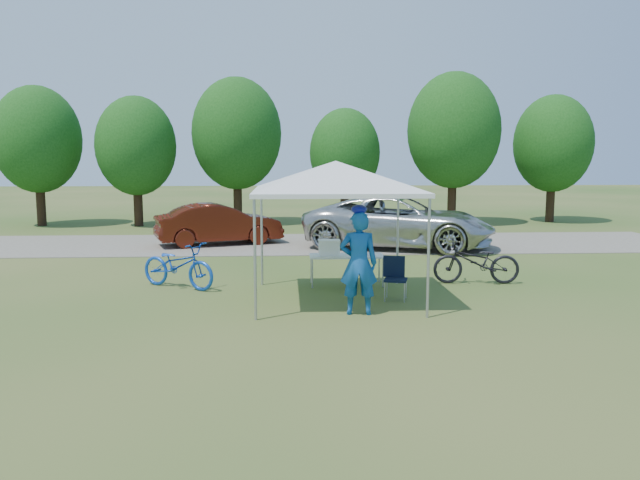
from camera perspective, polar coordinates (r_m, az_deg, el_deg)
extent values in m
plane|color=#2D5119|center=(12.41, 1.41, -5.45)|extent=(100.00, 100.00, 0.00)
cube|color=gray|center=(20.27, -0.36, -0.32)|extent=(24.00, 5.00, 0.02)
cylinder|color=#A5A5AA|center=(10.71, -5.96, -1.85)|extent=(0.05, 0.05, 2.10)
cylinder|color=#A5A5AA|center=(10.98, 9.88, -1.69)|extent=(0.05, 0.05, 2.10)
cylinder|color=#A5A5AA|center=(13.68, -5.35, 0.21)|extent=(0.05, 0.05, 2.10)
cylinder|color=#A5A5AA|center=(13.89, 7.12, 0.29)|extent=(0.05, 0.05, 2.10)
cube|color=silver|center=(12.11, 1.44, 4.47)|extent=(3.15, 3.15, 0.08)
pyramid|color=silver|center=(12.09, 1.45, 7.26)|extent=(4.53, 4.53, 0.55)
cylinder|color=#382314|center=(27.99, -24.16, 3.12)|extent=(0.36, 0.36, 1.89)
ellipsoid|color=#144711|center=(27.93, -24.45, 8.37)|extent=(3.46, 3.46, 4.32)
cylinder|color=#382314|center=(26.53, -16.28, 3.12)|extent=(0.36, 0.36, 1.75)
ellipsoid|color=#144711|center=(26.46, -16.48, 8.25)|extent=(3.20, 3.20, 4.00)
cylinder|color=#382314|center=(26.50, -7.53, 3.66)|extent=(0.36, 0.36, 2.03)
ellipsoid|color=#144711|center=(26.45, -7.63, 9.62)|extent=(3.71, 3.71, 4.64)
cylinder|color=#382314|center=(26.35, 2.27, 3.24)|extent=(0.36, 0.36, 1.61)
ellipsoid|color=#144711|center=(26.27, 2.29, 7.99)|extent=(2.94, 2.94, 3.68)
cylinder|color=#382314|center=(26.83, 11.96, 3.68)|extent=(0.36, 0.36, 2.10)
ellipsoid|color=#144711|center=(26.80, 12.13, 9.77)|extent=(3.84, 3.84, 4.80)
cylinder|color=#382314|center=(28.89, 20.31, 3.36)|extent=(0.36, 0.36, 1.82)
ellipsoid|color=#144711|center=(28.84, 20.54, 8.26)|extent=(3.33, 3.33, 4.16)
cube|color=white|center=(13.69, 2.44, -1.46)|extent=(1.62, 0.68, 0.04)
cylinder|color=#A5A5AA|center=(13.41, -0.71, -3.09)|extent=(0.04, 0.04, 0.63)
cylinder|color=#A5A5AA|center=(13.56, 5.78, -3.01)|extent=(0.04, 0.04, 0.63)
cylinder|color=#A5A5AA|center=(13.97, -0.81, -2.65)|extent=(0.04, 0.04, 0.63)
cylinder|color=#A5A5AA|center=(14.12, 5.42, -2.58)|extent=(0.04, 0.04, 0.63)
cube|color=black|center=(12.37, 6.93, -3.64)|extent=(0.53, 0.53, 0.04)
cube|color=black|center=(12.54, 6.78, -2.42)|extent=(0.43, 0.15, 0.43)
cylinder|color=#A5A5AA|center=(12.20, 6.18, -4.80)|extent=(0.02, 0.02, 0.38)
cylinder|color=#A5A5AA|center=(12.27, 7.96, -4.76)|extent=(0.02, 0.02, 0.38)
cylinder|color=#A5A5AA|center=(12.57, 5.90, -4.43)|extent=(0.02, 0.02, 0.38)
cylinder|color=#A5A5AA|center=(12.64, 7.62, -4.39)|extent=(0.02, 0.02, 0.38)
cube|color=white|center=(13.63, 0.85, -0.78)|extent=(0.45, 0.30, 0.30)
cube|color=white|center=(13.61, 0.85, -0.07)|extent=(0.47, 0.32, 0.04)
cylinder|color=gold|center=(13.67, 4.18, -1.27)|extent=(0.08, 0.08, 0.06)
imported|color=#124F97|center=(11.11, 3.54, -2.13)|extent=(0.71, 0.49, 1.85)
imported|color=#1548B8|center=(13.73, -12.84, -2.25)|extent=(1.96, 1.56, 1.00)
imported|color=black|center=(14.27, 14.12, -1.93)|extent=(1.95, 0.83, 1.00)
imported|color=silver|center=(19.39, 7.23, 1.68)|extent=(6.35, 4.40, 1.61)
imported|color=#51180D|center=(20.25, -9.23, 1.46)|extent=(4.21, 2.59, 1.31)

